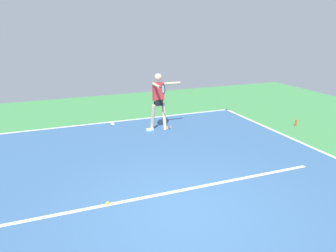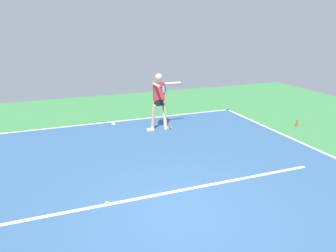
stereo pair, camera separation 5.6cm
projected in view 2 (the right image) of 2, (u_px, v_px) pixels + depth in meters
ground_plane at (184, 212)px, 6.16m from camera, size 21.69×21.69×0.00m
court_surface at (184, 212)px, 6.16m from camera, size 9.55×12.65×0.00m
court_line_baseline_near at (112, 122)px, 11.74m from camera, size 9.55×0.10×0.01m
court_line_service at (168, 193)px, 6.86m from camera, size 7.16×0.10×0.01m
court_line_centre_mark at (113, 123)px, 11.56m from camera, size 0.10×0.30×0.01m
tennis_player at (159, 98)px, 10.57m from camera, size 1.17×1.24×1.86m
tennis_ball_far_corner at (107, 203)px, 6.42m from camera, size 0.07×0.07×0.07m
water_bottle at (297, 123)px, 11.22m from camera, size 0.07×0.07×0.22m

